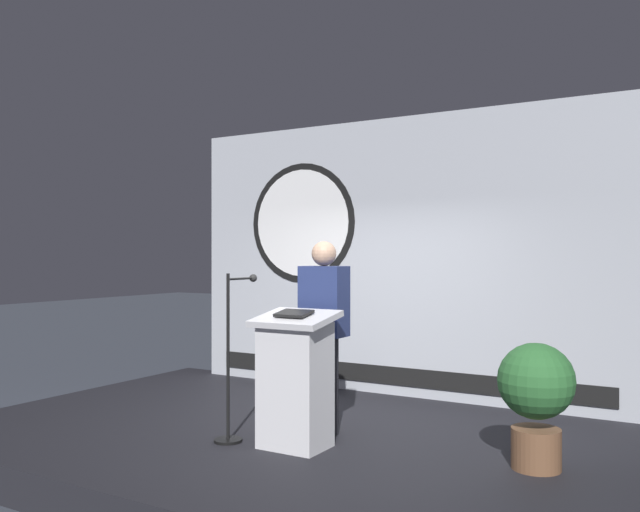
# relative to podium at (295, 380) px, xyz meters

# --- Properties ---
(ground_plane) EXTENTS (40.00, 40.00, 0.00)m
(ground_plane) POSITION_rel_podium_xyz_m (-0.17, 0.47, -0.85)
(ground_plane) COLOR #383D47
(stage_platform) EXTENTS (6.40, 4.00, 0.30)m
(stage_platform) POSITION_rel_podium_xyz_m (-0.17, 0.47, -0.70)
(stage_platform) COLOR black
(stage_platform) RESTS_ON ground
(banner_display) EXTENTS (5.23, 0.12, 3.13)m
(banner_display) POSITION_rel_podium_xyz_m (-0.21, 2.32, 1.01)
(banner_display) COLOR #B2B7C1
(banner_display) RESTS_ON stage_platform
(podium) EXTENTS (0.64, 0.50, 1.13)m
(podium) POSITION_rel_podium_xyz_m (0.00, 0.00, 0.00)
(podium) COLOR silver
(podium) RESTS_ON stage_platform
(speaker_person) EXTENTS (0.40, 0.26, 1.70)m
(speaker_person) POSITION_rel_podium_xyz_m (-0.01, 0.48, 0.32)
(speaker_person) COLOR black
(speaker_person) RESTS_ON stage_platform
(microphone_stand) EXTENTS (0.24, 0.51, 1.42)m
(microphone_stand) POSITION_rel_podium_xyz_m (-0.58, -0.10, -0.06)
(microphone_stand) COLOR black
(microphone_stand) RESTS_ON stage_platform
(potted_plant) EXTENTS (0.56, 0.56, 0.93)m
(potted_plant) POSITION_rel_podium_xyz_m (1.83, 0.44, 0.01)
(potted_plant) COLOR brown
(potted_plant) RESTS_ON stage_platform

